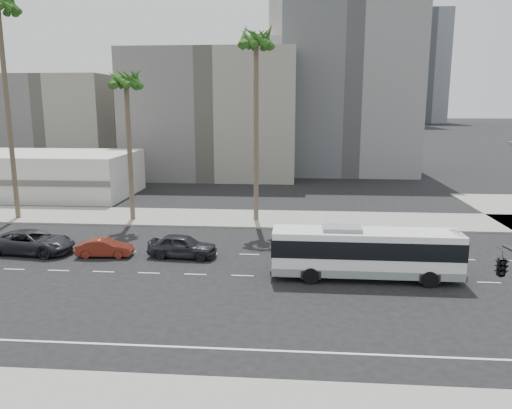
# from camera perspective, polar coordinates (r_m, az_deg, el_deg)

# --- Properties ---
(ground) EXTENTS (700.00, 700.00, 0.00)m
(ground) POSITION_cam_1_polar(r_m,az_deg,el_deg) (31.33, 3.96, -8.32)
(ground) COLOR black
(ground) RESTS_ON ground
(sidewalk_north) EXTENTS (120.00, 7.00, 0.15)m
(sidewalk_north) POSITION_cam_1_polar(r_m,az_deg,el_deg) (46.19, 4.23, -1.70)
(sidewalk_north) COLOR gray
(sidewalk_north) RESTS_ON ground
(commercial_low) EXTENTS (22.00, 12.16, 5.00)m
(commercial_low) POSITION_cam_1_polar(r_m,az_deg,el_deg) (63.70, -23.78, 3.22)
(commercial_low) COLOR silver
(commercial_low) RESTS_ON ground
(midrise_beige_west) EXTENTS (24.00, 18.00, 18.00)m
(midrise_beige_west) POSITION_cam_1_polar(r_m,az_deg,el_deg) (75.49, -4.75, 10.26)
(midrise_beige_west) COLOR slate
(midrise_beige_west) RESTS_ON ground
(midrise_gray_center) EXTENTS (20.00, 20.00, 26.00)m
(midrise_gray_center) POSITION_cam_1_polar(r_m,az_deg,el_deg) (81.87, 10.37, 13.01)
(midrise_gray_center) COLOR slate
(midrise_gray_center) RESTS_ON ground
(midrise_beige_far) EXTENTS (18.00, 16.00, 15.00)m
(midrise_beige_far) POSITION_cam_1_polar(r_m,az_deg,el_deg) (88.26, -21.28, 8.73)
(midrise_beige_far) COLOR slate
(midrise_beige_far) RESTS_ON ground
(civic_tower) EXTENTS (42.00, 42.00, 129.00)m
(civic_tower) POSITION_cam_1_polar(r_m,az_deg,el_deg) (280.90, 4.39, 17.26)
(civic_tower) COLOR beige
(civic_tower) RESTS_ON ground
(highrise_right) EXTENTS (26.00, 26.00, 70.00)m
(highrise_right) POSITION_cam_1_polar(r_m,az_deg,el_deg) (264.42, 15.02, 16.44)
(highrise_right) COLOR #565D64
(highrise_right) RESTS_ON ground
(highrise_far) EXTENTS (22.00, 22.00, 60.00)m
(highrise_far) POSITION_cam_1_polar(r_m,az_deg,el_deg) (298.38, 18.82, 14.66)
(highrise_far) COLOR #565D64
(highrise_far) RESTS_ON ground
(city_bus) EXTENTS (11.43, 2.80, 3.28)m
(city_bus) POSITION_cam_1_polar(r_m,az_deg,el_deg) (31.24, 12.46, -5.31)
(city_bus) COLOR white
(city_bus) RESTS_ON ground
(car_a) EXTENTS (2.33, 4.96, 1.64)m
(car_a) POSITION_cam_1_polar(r_m,az_deg,el_deg) (35.33, -8.45, -4.71)
(car_a) COLOR #25242A
(car_a) RESTS_ON ground
(car_b) EXTENTS (1.66, 3.97, 1.28)m
(car_b) POSITION_cam_1_polar(r_m,az_deg,el_deg) (36.70, -16.98, -4.77)
(car_b) COLOR maroon
(car_b) RESTS_ON ground
(car_c) EXTENTS (3.33, 6.25, 1.67)m
(car_c) POSITION_cam_1_polar(r_m,az_deg,el_deg) (39.30, -24.30, -3.94)
(car_c) COLOR #232328
(car_c) RESTS_ON ground
(traffic_signal) EXTENTS (2.58, 3.49, 5.55)m
(traffic_signal) POSITION_cam_1_polar(r_m,az_deg,el_deg) (20.53, 26.84, -6.72)
(traffic_signal) COLOR #262628
(traffic_signal) RESTS_ON ground
(palm_near) EXTENTS (5.11, 5.11, 17.21)m
(palm_near) POSITION_cam_1_polar(r_m,az_deg,el_deg) (44.76, 0.01, 17.90)
(palm_near) COLOR brown
(palm_near) RESTS_ON ground
(palm_mid) EXTENTS (4.43, 4.43, 13.72)m
(palm_mid) POSITION_cam_1_polar(r_m,az_deg,el_deg) (46.14, -14.70, 13.30)
(palm_mid) COLOR brown
(palm_mid) RESTS_ON ground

